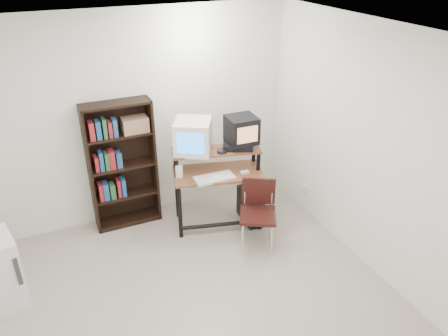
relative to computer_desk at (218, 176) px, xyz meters
name	(u,v)px	position (x,y,z in m)	size (l,w,h in m)	color
floor	(197,313)	(-0.82, -1.35, -0.68)	(4.00, 4.00, 0.01)	#B5A896
ceiling	(186,42)	(-0.82, -1.35, 1.93)	(4.00, 4.00, 0.01)	white
back_wall	(134,120)	(-0.82, 0.65, 0.63)	(4.00, 0.01, 2.60)	white
right_wall	(379,157)	(1.18, -1.35, 0.63)	(0.01, 4.00, 2.60)	white
computer_desk	(218,176)	(0.00, 0.00, 0.00)	(1.17, 0.79, 0.98)	brown
crt_monitor	(193,136)	(-0.24, 0.18, 0.50)	(0.57, 0.57, 0.40)	silver
vcr	(238,146)	(0.28, 0.03, 0.34)	(0.36, 0.26, 0.08)	black
crt_tv	(242,130)	(0.33, 0.04, 0.54)	(0.36, 0.36, 0.33)	black
cd_spindle	(222,152)	(0.05, -0.01, 0.32)	(0.12, 0.12, 0.05)	#26262B
keyboard	(214,178)	(-0.11, -0.15, 0.07)	(0.47, 0.21, 0.04)	silver
mousepad	(244,174)	(0.27, -0.17, 0.05)	(0.22, 0.18, 0.01)	black
mouse	(245,172)	(0.28, -0.17, 0.07)	(0.10, 0.06, 0.03)	white
desk_speaker	(179,171)	(-0.47, 0.07, 0.13)	(0.08, 0.07, 0.17)	silver
pc_tower	(250,206)	(0.40, -0.13, -0.46)	(0.20, 0.45, 0.42)	black
school_chair	(258,207)	(0.25, -0.59, -0.17)	(0.55, 0.55, 0.81)	black
bookshelf	(122,163)	(-1.05, 0.51, 0.16)	(0.80, 0.27, 1.61)	black
wall_outlet	(305,189)	(1.17, -0.20, -0.37)	(0.02, 0.08, 0.12)	beige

